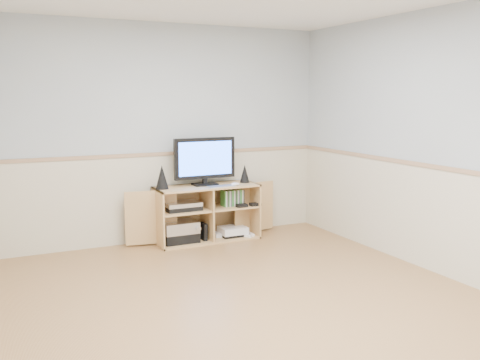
% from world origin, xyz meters
% --- Properties ---
extents(room, '(4.04, 4.54, 2.54)m').
position_xyz_m(room, '(-0.06, 0.12, 1.22)').
color(room, '#A7824A').
rests_on(room, ground).
extents(media_cabinet, '(1.89, 0.45, 0.65)m').
position_xyz_m(media_cabinet, '(0.45, 2.05, 0.33)').
color(media_cabinet, tan).
rests_on(media_cabinet, floor).
extents(monitor, '(0.74, 0.18, 0.55)m').
position_xyz_m(monitor, '(0.45, 2.04, 0.95)').
color(monitor, black).
rests_on(monitor, media_cabinet).
extents(speaker_left, '(0.15, 0.15, 0.27)m').
position_xyz_m(speaker_left, '(-0.07, 2.01, 0.78)').
color(speaker_left, black).
rests_on(speaker_left, media_cabinet).
extents(speaker_right, '(0.12, 0.12, 0.22)m').
position_xyz_m(speaker_right, '(0.96, 2.01, 0.76)').
color(speaker_right, black).
rests_on(speaker_right, media_cabinet).
extents(keyboard, '(0.33, 0.15, 0.01)m').
position_xyz_m(keyboard, '(0.58, 1.85, 0.66)').
color(keyboard, silver).
rests_on(keyboard, media_cabinet).
extents(mouse, '(0.11, 0.08, 0.04)m').
position_xyz_m(mouse, '(0.76, 1.85, 0.67)').
color(mouse, white).
rests_on(mouse, media_cabinet).
extents(av_components, '(0.50, 0.30, 0.47)m').
position_xyz_m(av_components, '(0.13, 1.99, 0.22)').
color(av_components, black).
rests_on(av_components, media_cabinet).
extents(game_consoles, '(0.45, 0.30, 0.11)m').
position_xyz_m(game_consoles, '(0.77, 1.98, 0.07)').
color(game_consoles, white).
rests_on(game_consoles, media_cabinet).
extents(game_cases, '(0.25, 0.14, 0.19)m').
position_xyz_m(game_cases, '(0.78, 1.97, 0.48)').
color(game_cases, '#3F8C3F').
rests_on(game_cases, media_cabinet).
extents(wall_outlet, '(0.12, 0.03, 0.12)m').
position_xyz_m(wall_outlet, '(1.00, 2.23, 0.60)').
color(wall_outlet, white).
rests_on(wall_outlet, wall_back).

